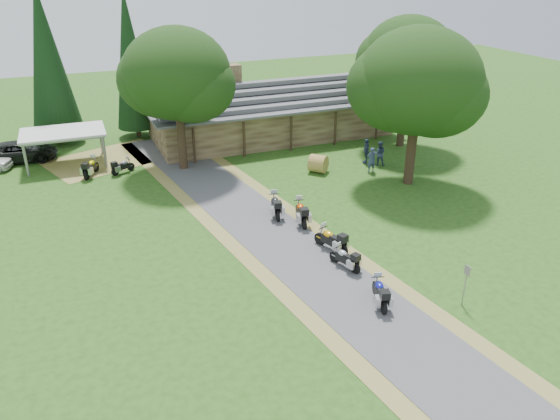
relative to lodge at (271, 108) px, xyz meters
name	(u,v)px	position (x,y,z in m)	size (l,w,h in m)	color
ground	(338,288)	(-6.00, -24.00, -2.45)	(120.00, 120.00, 0.00)	#254A15
driveway	(295,252)	(-6.50, -20.00, -2.45)	(46.00, 46.00, 0.00)	#47474A
lodge	(271,108)	(0.00, 0.00, 0.00)	(21.40, 9.40, 4.90)	#503A29
carport	(65,148)	(-17.03, -0.95, -1.15)	(6.01, 4.01, 2.60)	silver
car_dark_suv	(18,147)	(-20.39, 1.15, -1.29)	(6.03, 2.57, 2.31)	black
motorcycle_row_a	(380,291)	(-4.84, -25.84, -1.79)	(1.93, 0.63, 1.32)	navy
motorcycle_row_b	(345,257)	(-4.80, -22.44, -1.83)	(1.80, 0.59, 1.23)	#A2A4AA
motorcycle_row_c	(331,239)	(-4.62, -20.56, -1.74)	(2.08, 0.68, 1.42)	#ECA40F
motorcycle_row_d	(301,211)	(-4.70, -16.86, -1.72)	(2.15, 0.70, 1.47)	#D34B08
motorcycle_row_e	(276,205)	(-5.73, -15.35, -1.74)	(2.08, 0.68, 1.42)	black
motorcycle_carport_a	(91,166)	(-15.55, -4.13, -1.75)	(2.05, 0.67, 1.40)	#D8D500
motorcycle_carport_b	(123,165)	(-13.37, -4.49, -1.86)	(1.72, 0.56, 1.17)	slate
person_a	(372,158)	(3.50, -11.16, -1.35)	(0.62, 0.45, 2.20)	#343F60
person_b	(379,151)	(4.79, -10.17, -1.34)	(0.63, 0.45, 2.21)	#343F60
person_c	(366,149)	(4.13, -9.36, -1.33)	(0.64, 0.46, 2.24)	#343F60
hay_bale	(318,164)	(-0.10, -9.73, -1.80)	(1.30, 1.30, 1.19)	olive
sign_post	(465,286)	(-1.42, -27.38, -1.40)	(0.38, 0.06, 2.09)	gray
oak_lodge_left	(178,93)	(-9.04, -5.19, 3.21)	(7.56, 7.56, 11.33)	#17320F
oak_lodge_right	(407,74)	(8.97, -6.77, 3.51)	(7.16, 7.16, 11.91)	#17320F
oak_driveway	(416,102)	(4.80, -14.01, 3.28)	(8.22, 8.22, 11.46)	#17320F
cedar_near	(131,65)	(-10.85, 4.17, 3.74)	(3.34, 3.34, 12.39)	black
cedar_far	(48,66)	(-17.23, 4.80, 3.99)	(4.08, 4.08, 12.87)	black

